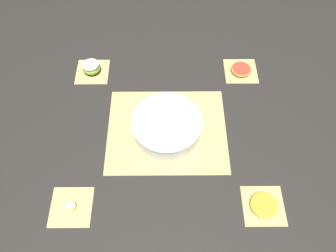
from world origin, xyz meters
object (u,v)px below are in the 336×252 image
(banana_coin_single, at_px, (72,206))
(fruit_salad_bowl, at_px, (168,125))
(grapefruit_slice, at_px, (242,69))
(orange_slice_whole, at_px, (265,205))
(apple_half, at_px, (92,68))

(banana_coin_single, bearing_deg, fruit_salad_bowl, 42.88)
(grapefruit_slice, bearing_deg, orange_slice_whole, -90.00)
(fruit_salad_bowl, bearing_deg, apple_half, 136.98)
(orange_slice_whole, bearing_deg, fruit_salad_bowl, 136.92)
(fruit_salad_bowl, xyz_separation_m, orange_slice_whole, (0.29, -0.28, -0.03))
(fruit_salad_bowl, bearing_deg, banana_coin_single, -137.12)
(fruit_salad_bowl, distance_m, orange_slice_whole, 0.40)
(fruit_salad_bowl, distance_m, apple_half, 0.41)
(fruit_salad_bowl, relative_size, orange_slice_whole, 2.86)
(banana_coin_single, height_order, grapefruit_slice, grapefruit_slice)
(fruit_salad_bowl, bearing_deg, orange_slice_whole, -43.08)
(fruit_salad_bowl, height_order, apple_half, fruit_salad_bowl)
(apple_half, height_order, banana_coin_single, apple_half)
(fruit_salad_bowl, relative_size, grapefruit_slice, 3.01)
(orange_slice_whole, height_order, banana_coin_single, orange_slice_whole)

